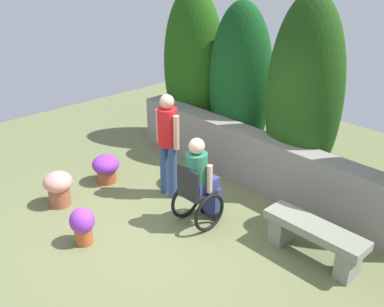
{
  "coord_description": "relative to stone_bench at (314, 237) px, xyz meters",
  "views": [
    {
      "loc": [
        4.02,
        -3.17,
        3.6
      ],
      "look_at": [
        -0.27,
        0.85,
        0.85
      ],
      "focal_mm": 41.14,
      "sensor_mm": 36.0,
      "label": 1
    }
  ],
  "objects": [
    {
      "name": "hedge_backdrop",
      "position": [
        -1.93,
        1.51,
        1.21
      ],
      "size": [
        5.81,
        1.13,
        3.29
      ],
      "color": "#1E5111",
      "rests_on": "ground"
    },
    {
      "name": "flower_pot_purple_near",
      "position": [
        -2.26,
        -1.96,
        -0.03
      ],
      "size": [
        0.33,
        0.33,
        0.53
      ],
      "color": "#BB572B",
      "rests_on": "ground"
    },
    {
      "name": "flower_pot_red_accent",
      "position": [
        -3.38,
        -1.72,
        -0.01
      ],
      "size": [
        0.44,
        0.44,
        0.55
      ],
      "color": "#A0553B",
      "rests_on": "ground"
    },
    {
      "name": "person_in_wheelchair",
      "position": [
        -1.57,
        -0.49,
        0.3
      ],
      "size": [
        0.53,
        0.66,
        1.33
      ],
      "rotation": [
        0.0,
        0.0,
        0.03
      ],
      "color": "black",
      "rests_on": "ground"
    },
    {
      "name": "ground_plane",
      "position": [
        -1.75,
        -1.05,
        -0.32
      ],
      "size": [
        11.58,
        11.58,
        0.0
      ],
      "primitive_type": "plane",
      "color": "#697046"
    },
    {
      "name": "flower_pot_terracotta_by_wall",
      "position": [
        -3.51,
        -0.79,
        -0.05
      ],
      "size": [
        0.45,
        0.45,
        0.49
      ],
      "color": "#A54C29",
      "rests_on": "ground"
    },
    {
      "name": "stone_bench",
      "position": [
        0.0,
        0.0,
        0.0
      ],
      "size": [
        1.33,
        0.38,
        0.49
      ],
      "rotation": [
        0.0,
        0.0,
        -0.01
      ],
      "color": "gray",
      "rests_on": "ground"
    },
    {
      "name": "person_standing_companion",
      "position": [
        -2.47,
        -0.29,
        0.64
      ],
      "size": [
        0.49,
        0.3,
        1.67
      ],
      "rotation": [
        0.0,
        0.0,
        -0.21
      ],
      "color": "#304C79",
      "rests_on": "ground"
    },
    {
      "name": "stone_retaining_wall",
      "position": [
        -1.75,
        0.96,
        0.14
      ],
      "size": [
        5.26,
        0.38,
        0.92
      ],
      "primitive_type": "cube",
      "color": "gray",
      "rests_on": "ground"
    }
  ]
}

